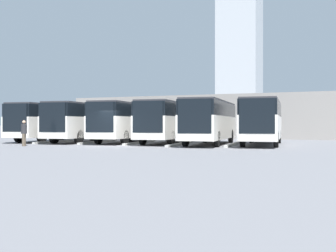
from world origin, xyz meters
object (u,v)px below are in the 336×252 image
Objects in this scene: bus_2 at (169,121)px; pedestrian at (24,132)px; bus_5 at (52,121)px; bus_1 at (210,120)px; bus_4 at (86,121)px; bus_0 at (262,120)px; bus_3 at (127,121)px.

bus_2 is 6.09× the size of pedestrian.
bus_2 and bus_5 have the same top height.
bus_2 is 1.00× the size of bus_5.
bus_1 is at bearing 171.81° from bus_5.
bus_2 is 1.00× the size of bus_4.
bus_0 is at bearing 176.27° from bus_4.
bus_0 is at bearing 175.14° from bus_5.
pedestrian is at bearing 57.06° from bus_3.
bus_1 and bus_3 have the same top height.
bus_0 is 1.00× the size of bus_2.
bus_4 is (3.72, 0.55, 0.00)m from bus_3.
bus_5 is (11.15, 0.52, 0.00)m from bus_2.
bus_3 is 6.09× the size of pedestrian.
bus_2 is 7.47m from bus_4.
bus_5 is (3.72, -0.20, 0.00)m from bus_4.
bus_5 is 6.09× the size of pedestrian.
bus_0 and bus_5 have the same top height.
bus_3 and bus_5 have the same top height.
bus_0 is 1.00× the size of bus_1.
bus_3 is at bearing 176.30° from bus_5.
bus_2 reaches higher than pedestrian.
bus_4 and bus_5 have the same top height.
pedestrian is at bearing 81.87° from bus_4.
bus_1 is 1.00× the size of bus_4.
bus_5 is 8.35m from pedestrian.
bus_4 is 3.72m from bus_5.
bus_0 is 6.09× the size of pedestrian.
bus_4 is 6.09× the size of pedestrian.
bus_5 is at bearing -4.86° from bus_0.
bus_2 is 11.16m from bus_5.
bus_1 is at bearing 172.22° from bus_4.
bus_4 is at bearing -0.90° from bus_2.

